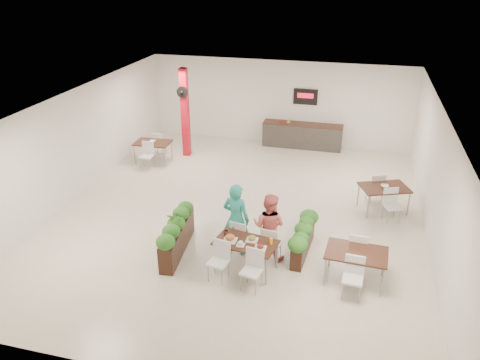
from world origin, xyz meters
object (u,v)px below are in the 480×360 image
(diner_woman, at_px, (269,226))
(planter_right, at_px, (303,236))
(side_table_b, at_px, (384,191))
(service_counter, at_px, (302,135))
(side_table_a, at_px, (153,145))
(red_column, at_px, (185,112))
(main_table, at_px, (245,246))
(diner_man, at_px, (236,219))
(side_table_c, at_px, (356,256))
(planter_left, at_px, (177,232))

(diner_woman, height_order, planter_right, diner_woman)
(diner_woman, relative_size, side_table_b, 1.01)
(diner_woman, bearing_deg, side_table_b, -120.99)
(service_counter, relative_size, planter_right, 1.74)
(diner_woman, height_order, side_table_a, diner_woman)
(red_column, height_order, main_table, red_column)
(side_table_b, bearing_deg, planter_right, -147.25)
(service_counter, height_order, side_table_a, service_counter)
(red_column, relative_size, main_table, 1.77)
(red_column, height_order, diner_woman, red_column)
(side_table_a, bearing_deg, diner_woman, -44.93)
(diner_man, relative_size, side_table_b, 1.11)
(service_counter, distance_m, main_table, 8.24)
(red_column, relative_size, side_table_a, 1.96)
(side_table_b, xyz_separation_m, side_table_c, (-0.66, -3.53, -0.00))
(side_table_b, bearing_deg, service_counter, 100.59)
(main_table, height_order, side_table_b, same)
(service_counter, height_order, main_table, service_counter)
(main_table, height_order, side_table_a, same)
(service_counter, bearing_deg, planter_right, -82.26)
(main_table, bearing_deg, service_counter, 88.52)
(service_counter, height_order, diner_woman, service_counter)
(red_column, distance_m, service_counter, 4.56)
(red_column, xyz_separation_m, diner_woman, (4.20, -5.72, -0.80))
(diner_woman, relative_size, side_table_c, 1.02)
(service_counter, bearing_deg, planter_left, -104.23)
(planter_right, relative_size, side_table_c, 1.05)
(planter_left, distance_m, side_table_b, 5.97)
(red_column, distance_m, main_table, 7.48)
(diner_man, distance_m, side_table_a, 6.45)
(service_counter, height_order, side_table_c, service_counter)
(diner_woman, distance_m, side_table_c, 2.10)
(side_table_c, bearing_deg, diner_man, 174.52)
(red_column, relative_size, diner_woman, 1.91)
(main_table, distance_m, side_table_b, 4.86)
(planter_right, xyz_separation_m, side_table_a, (-5.89, 4.45, 0.15))
(service_counter, distance_m, side_table_a, 5.65)
(side_table_a, bearing_deg, main_table, -50.97)
(red_column, height_order, side_table_c, red_column)
(planter_left, bearing_deg, diner_man, 13.09)
(side_table_b, height_order, side_table_c, same)
(main_table, distance_m, side_table_a, 7.20)
(diner_man, relative_size, planter_right, 1.07)
(planter_left, xyz_separation_m, side_table_a, (-2.91, 5.12, 0.10))
(red_column, xyz_separation_m, side_table_a, (-0.91, -0.92, -1.01))
(diner_woman, height_order, side_table_c, diner_woman)
(main_table, xyz_separation_m, planter_right, (1.20, 1.00, -0.16))
(main_table, bearing_deg, red_column, 120.72)
(diner_woman, bearing_deg, red_column, -43.45)
(service_counter, relative_size, side_table_a, 1.84)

